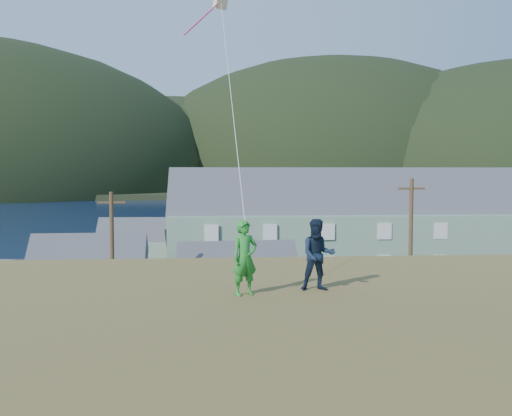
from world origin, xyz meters
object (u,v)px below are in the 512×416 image
Objects in this scene: shed_palegreen_near at (88,272)px; shed_palegreen_far at (145,246)px; kite_flyer_navy at (318,255)px; wharf at (154,249)px; lodge at (358,226)px; shed_white at (238,285)px; kite_flyer_green at (245,258)px.

shed_palegreen_far reaches higher than shed_palegreen_near.
wharf is at bearing 101.78° from kite_flyer_navy.
lodge reaches higher than shed_palegreen_far.
wharf is 0.72× the size of lodge.
wharf is 35.01m from shed_white.
kite_flyer_navy is at bearing -76.48° from shed_palegreen_far.
shed_palegreen_far is at bearing 103.90° from kite_flyer_navy.
kite_flyer_navy is at bearing -13.15° from kite_flyer_green.
lodge is 20.74× the size of kite_flyer_navy.
shed_palegreen_far is 46.15m from kite_flyer_navy.
lodge is 20.61× the size of kite_flyer_green.
shed_palegreen_near reaches higher than wharf.
wharf is 59.38m from kite_flyer_green.
wharf is 27.60m from shed_palegreen_near.
shed_palegreen_near is 1.05× the size of shed_white.
shed_palegreen_far is at bearing -87.86° from wharf.
shed_palegreen_far is 5.63× the size of kite_flyer_green.
shed_palegreen_far is (2.71, 14.36, 0.09)m from shed_palegreen_near.
shed_palegreen_near is 33.27m from kite_flyer_navy.
shed_white is at bearing -30.99° from shed_palegreen_near.
wharf is at bearing 72.13° from kite_flyer_green.
wharf is at bearing 140.02° from lodge.
lodge reaches higher than shed_white.
lodge is 19.90m from shed_white.
shed_white is at bearing -65.86° from shed_palegreen_far.
kite_flyer_green is at bearing -82.20° from wharf.
shed_palegreen_near is at bearing -98.88° from shed_palegreen_far.
shed_palegreen_far is (-8.50, 20.69, 0.02)m from shed_white.
kite_flyer_green is at bearing -107.50° from lodge.
shed_palegreen_near is 5.11× the size of kite_flyer_green.
kite_flyer_navy is at bearing -105.30° from lodge.
lodge is at bearing -12.18° from shed_palegreen_far.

